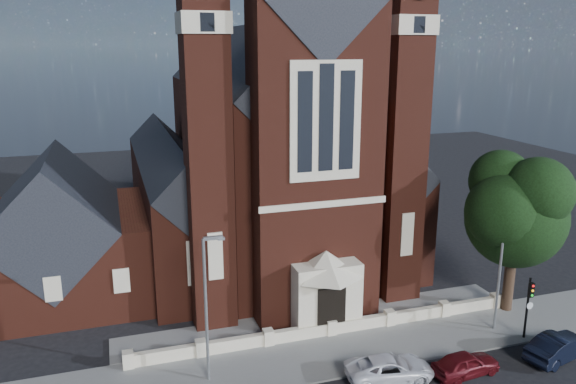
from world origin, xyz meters
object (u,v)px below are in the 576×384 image
at_px(street_tree, 521,213).
at_px(car_white_suv, 390,369).
at_px(street_lamp_right, 502,261).
at_px(car_dark_red, 465,364).
at_px(car_navy, 559,347).
at_px(street_lamp_left, 207,302).
at_px(parish_hall, 58,241).
at_px(traffic_signal, 529,300).
at_px(church, 259,156).

distance_m(street_tree, car_white_suv, 13.79).
distance_m(street_lamp_right, car_dark_red, 7.19).
bearing_deg(car_dark_red, car_navy, -98.14).
bearing_deg(car_navy, street_lamp_left, 63.95).
bearing_deg(street_lamp_left, parish_hall, 120.02).
bearing_deg(parish_hall, traffic_signal, -29.98).
relative_size(church, parish_hall, 2.86).
distance_m(parish_hall, car_navy, 32.83).
xyz_separation_m(street_lamp_right, car_white_suv, (-8.90, -2.83, -3.94)).
distance_m(car_dark_red, car_navy, 6.01).
relative_size(street_lamp_left, car_dark_red, 2.09).
relative_size(parish_hall, street_lamp_right, 1.51).
bearing_deg(church, traffic_signal, -61.80).
height_order(church, car_dark_red, church).
bearing_deg(street_lamp_right, car_dark_red, -142.57).
distance_m(church, car_navy, 26.57).
xyz_separation_m(street_lamp_right, traffic_signal, (0.91, -1.57, -2.02)).
relative_size(street_tree, car_white_suv, 2.26).
bearing_deg(street_lamp_right, street_tree, 34.26).
bearing_deg(car_white_suv, church, 10.41).
height_order(parish_hall, car_white_suv, parish_hall).
relative_size(street_tree, street_lamp_right, 1.32).
xyz_separation_m(church, street_lamp_left, (-7.91, -18.94, -3.59)).
xyz_separation_m(church, street_tree, (12.60, -17.23, -1.23)).
xyz_separation_m(street_tree, car_dark_red, (-7.29, -5.37, -6.30)).
xyz_separation_m(car_white_suv, car_navy, (10.13, -1.08, 0.09)).
bearing_deg(church, car_white_suv, -86.86).
distance_m(street_tree, street_lamp_right, 3.84).
relative_size(car_white_suv, car_navy, 1.05).
height_order(parish_hall, traffic_signal, parish_hall).
xyz_separation_m(parish_hall, car_dark_red, (21.31, -17.66, -3.35)).
xyz_separation_m(street_tree, street_lamp_left, (-20.51, -1.71, -2.36)).
bearing_deg(car_white_suv, parish_hall, 52.89).
distance_m(parish_hall, street_tree, 31.27).
relative_size(street_tree, traffic_signal, 2.67).
xyz_separation_m(parish_hall, street_lamp_right, (26.09, -14.00, 0.59)).
distance_m(parish_hall, street_lamp_left, 16.18).
bearing_deg(car_navy, car_white_suv, 69.34).
bearing_deg(church, street_lamp_right, -61.96).
height_order(church, car_white_suv, church).
bearing_deg(car_dark_red, church, 7.48).
distance_m(church, parish_hall, 17.26).
bearing_deg(car_dark_red, street_lamp_left, 68.79).
bearing_deg(traffic_signal, parish_hall, 150.02).
bearing_deg(church, car_navy, -63.65).
distance_m(church, street_lamp_left, 20.84).
xyz_separation_m(church, traffic_signal, (11.00, -20.52, -5.60)).
bearing_deg(traffic_signal, street_tree, 64.05).
bearing_deg(church, parish_hall, -162.84).
bearing_deg(car_navy, parish_hall, 42.19).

